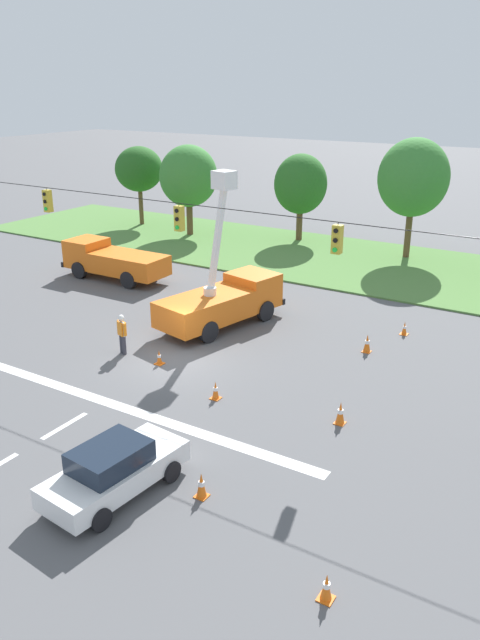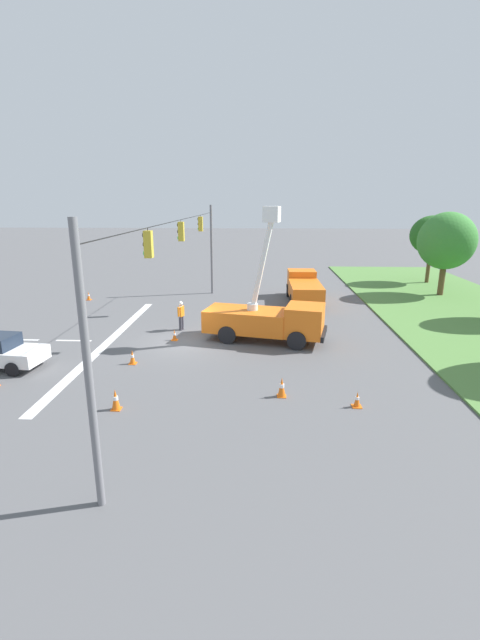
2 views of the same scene
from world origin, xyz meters
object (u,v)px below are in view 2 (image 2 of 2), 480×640
(traffic_cone_lane_edge_b, at_px, (357,400))
(traffic_cone_mid_right, at_px, (132,357))
(tree_west, at_px, (447,241))
(tree_far_west, at_px, (432,235))
(traffic_cone_far_right, at_px, (116,399))
(traffic_cone_foreground_left, at_px, (174,335))
(utility_truck_support_near, at_px, (304,287))
(traffic_cone_mid_left, at_px, (282,387))
(road_worker, at_px, (181,314))
(traffic_cone_foreground_right, at_px, (89,296))
(utility_truck_bucket_lift, at_px, (267,317))

(traffic_cone_lane_edge_b, bearing_deg, traffic_cone_mid_right, -112.13)
(tree_west, bearing_deg, traffic_cone_lane_edge_b, -28.74)
(tree_far_west, relative_size, traffic_cone_far_right, 7.65)
(traffic_cone_mid_right, xyz_separation_m, traffic_cone_lane_edge_b, (3.97, 9.75, -0.04))
(tree_west, relative_size, traffic_cone_foreground_left, 10.94)
(utility_truck_support_near, height_order, traffic_cone_mid_left, utility_truck_support_near)
(traffic_cone_mid_left, relative_size, traffic_cone_mid_right, 1.19)
(tree_far_west, xyz_separation_m, traffic_cone_mid_left, (24.80, -14.74, -4.06))
(utility_truck_support_near, distance_m, road_worker, 11.25)
(tree_far_west, xyz_separation_m, traffic_cone_foreground_right, (8.34, -29.06, -4.14))
(traffic_cone_mid_right, height_order, traffic_cone_lane_edge_b, traffic_cone_mid_right)
(traffic_cone_foreground_left, distance_m, traffic_cone_mid_right, 3.88)
(road_worker, relative_size, traffic_cone_mid_right, 2.58)
(tree_west, relative_size, traffic_cone_lane_edge_b, 10.77)
(utility_truck_bucket_lift, relative_size, traffic_cone_mid_right, 10.57)
(tree_far_west, bearing_deg, road_worker, -51.91)
(utility_truck_support_near, bearing_deg, utility_truck_bucket_lift, -16.89)
(utility_truck_support_near, relative_size, traffic_cone_foreground_left, 10.86)
(tree_west, xyz_separation_m, utility_truck_bucket_lift, (12.26, -14.29, -3.10))
(traffic_cone_foreground_right, bearing_deg, tree_far_west, 106.01)
(utility_truck_support_near, height_order, traffic_cone_lane_edge_b, utility_truck_support_near)
(traffic_cone_foreground_left, bearing_deg, road_worker, 178.96)
(utility_truck_bucket_lift, xyz_separation_m, traffic_cone_far_right, (8.44, -5.74, -0.93))
(traffic_cone_foreground_right, bearing_deg, utility_truck_bucket_lift, 55.76)
(tree_west, bearing_deg, traffic_cone_mid_right, -52.20)
(tree_far_west, relative_size, tree_west, 0.93)
(traffic_cone_foreground_left, relative_size, traffic_cone_foreground_right, 0.91)
(road_worker, xyz_separation_m, traffic_cone_foreground_right, (-7.62, -8.71, -0.67))
(tree_west, xyz_separation_m, traffic_cone_foreground_left, (12.44, -19.45, -4.14))
(traffic_cone_far_right, bearing_deg, traffic_cone_mid_right, -171.05)
(utility_truck_bucket_lift, xyz_separation_m, traffic_cone_mid_left, (7.05, 0.48, -0.93))
(utility_truck_support_near, relative_size, traffic_cone_lane_edge_b, 10.69)
(tree_west, relative_size, traffic_cone_mid_left, 8.23)
(traffic_cone_mid_left, bearing_deg, tree_far_west, 149.27)
(road_worker, height_order, traffic_cone_far_right, road_worker)
(traffic_cone_mid_right, bearing_deg, traffic_cone_far_right, 8.95)
(traffic_cone_mid_right, bearing_deg, traffic_cone_foreground_right, -150.92)
(traffic_cone_lane_edge_b, bearing_deg, road_worker, -138.78)
(traffic_cone_mid_left, bearing_deg, traffic_cone_far_right, -77.38)
(traffic_cone_mid_left, height_order, traffic_cone_lane_edge_b, traffic_cone_mid_left)
(road_worker, height_order, traffic_cone_mid_right, road_worker)
(utility_truck_support_near, bearing_deg, traffic_cone_mid_left, -8.34)
(tree_far_west, distance_m, traffic_cone_far_right, 33.80)
(utility_truck_bucket_lift, height_order, traffic_cone_foreground_left, utility_truck_bucket_lift)
(traffic_cone_foreground_left, height_order, traffic_cone_mid_right, traffic_cone_mid_right)
(utility_truck_bucket_lift, xyz_separation_m, road_worker, (-1.80, -5.13, -0.33))
(utility_truck_bucket_lift, height_order, traffic_cone_lane_edge_b, utility_truck_bucket_lift)
(road_worker, relative_size, traffic_cone_foreground_right, 2.63)
(utility_truck_support_near, distance_m, traffic_cone_foreground_right, 16.79)
(road_worker, relative_size, traffic_cone_lane_edge_b, 2.85)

